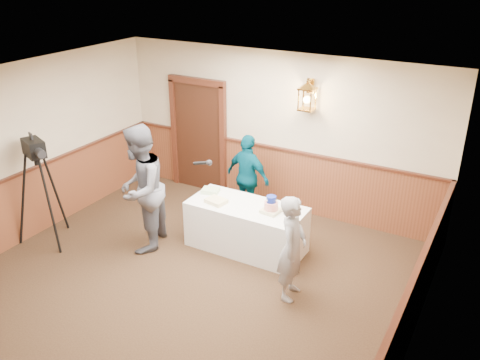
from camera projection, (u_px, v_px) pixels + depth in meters
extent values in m
plane|color=black|center=(158.00, 310.00, 6.61)|extent=(7.00, 7.00, 0.00)
cube|color=#C1AC90|center=(277.00, 132.00, 8.83)|extent=(6.00, 0.02, 2.80)
cube|color=#C1AC90|center=(407.00, 289.00, 4.70)|extent=(0.02, 7.00, 2.80)
cube|color=white|center=(141.00, 100.00, 5.47)|extent=(6.00, 7.00, 0.02)
cube|color=brown|center=(275.00, 177.00, 9.16)|extent=(5.98, 0.04, 1.10)
cube|color=brown|center=(393.00, 359.00, 5.06)|extent=(0.04, 6.98, 1.10)
cube|color=#441E12|center=(275.00, 148.00, 8.91)|extent=(5.98, 0.07, 0.04)
cube|color=black|center=(199.00, 137.00, 9.64)|extent=(1.00, 0.06, 2.10)
cube|color=white|center=(246.00, 227.00, 7.85)|extent=(1.80, 0.80, 0.75)
cube|color=beige|center=(271.00, 211.00, 7.48)|extent=(0.28, 0.28, 0.05)
cylinder|color=red|center=(271.00, 206.00, 7.45)|extent=(0.20, 0.20, 0.12)
cylinder|color=navy|center=(271.00, 199.00, 7.40)|extent=(0.14, 0.14, 0.09)
cube|color=#DCBF83|center=(216.00, 201.00, 7.76)|extent=(0.34, 0.28, 0.06)
cube|color=#B9E3A0|center=(210.00, 191.00, 8.10)|extent=(0.31, 0.27, 0.06)
imported|color=#575862|center=(140.00, 189.00, 7.64)|extent=(1.02, 1.16, 1.99)
cylinder|color=black|center=(201.00, 163.00, 7.13)|extent=(0.23, 0.08, 0.09)
sphere|color=black|center=(209.00, 163.00, 7.08)|extent=(0.08, 0.08, 0.08)
imported|color=gray|center=(292.00, 248.00, 6.60)|extent=(0.42, 0.58, 1.48)
imported|color=#024357|center=(248.00, 177.00, 8.66)|extent=(0.94, 0.54, 1.50)
cube|color=black|center=(34.00, 148.00, 7.54)|extent=(0.48, 0.37, 0.25)
cylinder|color=black|center=(40.00, 153.00, 7.35)|extent=(0.20, 0.18, 0.13)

